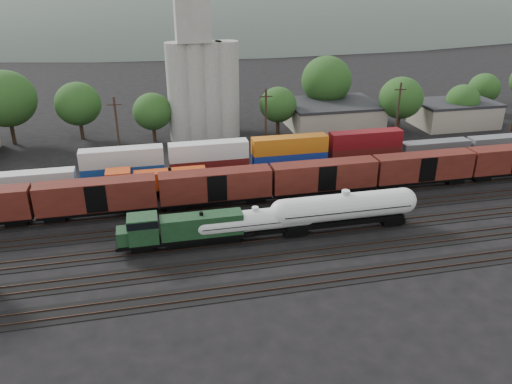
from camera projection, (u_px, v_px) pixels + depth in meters
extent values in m
plane|color=black|center=(215.00, 224.00, 63.76)|extent=(600.00, 600.00, 0.00)
cube|color=black|center=(237.00, 290.00, 50.37)|extent=(180.00, 3.20, 0.08)
cube|color=#382319|center=(239.00, 294.00, 49.70)|extent=(180.00, 0.08, 0.16)
cube|color=#382319|center=(236.00, 286.00, 50.98)|extent=(180.00, 0.08, 0.16)
cube|color=black|center=(229.00, 264.00, 54.83)|extent=(180.00, 3.20, 0.08)
cube|color=#382319|center=(230.00, 267.00, 54.16)|extent=(180.00, 0.08, 0.16)
cube|color=#382319|center=(228.00, 260.00, 55.44)|extent=(180.00, 0.08, 0.16)
cube|color=black|center=(222.00, 242.00, 59.28)|extent=(180.00, 3.20, 0.08)
cube|color=#382319|center=(223.00, 245.00, 58.61)|extent=(180.00, 0.08, 0.16)
cube|color=#382319|center=(221.00, 239.00, 59.89)|extent=(180.00, 0.08, 0.16)
cube|color=black|center=(215.00, 223.00, 63.74)|extent=(180.00, 3.20, 0.08)
cube|color=#382319|center=(216.00, 225.00, 63.07)|extent=(180.00, 0.08, 0.16)
cube|color=#382319|center=(215.00, 220.00, 64.35)|extent=(180.00, 0.08, 0.16)
cube|color=black|center=(210.00, 207.00, 68.20)|extent=(180.00, 3.20, 0.08)
cube|color=#382319|center=(211.00, 209.00, 67.52)|extent=(180.00, 0.08, 0.16)
cube|color=#382319|center=(209.00, 204.00, 68.80)|extent=(180.00, 0.08, 0.16)
cube|color=black|center=(205.00, 192.00, 72.65)|extent=(180.00, 3.20, 0.08)
cube|color=#382319|center=(206.00, 194.00, 71.98)|extent=(180.00, 0.08, 0.16)
cube|color=#382319|center=(205.00, 190.00, 73.26)|extent=(180.00, 0.08, 0.16)
cube|color=black|center=(201.00, 180.00, 77.11)|extent=(180.00, 3.20, 0.08)
cube|color=#382319|center=(202.00, 181.00, 76.44)|extent=(180.00, 0.08, 0.16)
cube|color=#382319|center=(200.00, 177.00, 77.72)|extent=(180.00, 0.08, 0.16)
cube|color=black|center=(186.00, 237.00, 57.96)|extent=(15.84, 2.70, 0.37)
cube|color=black|center=(186.00, 241.00, 58.13)|extent=(4.66, 2.05, 0.75)
cube|color=#17371C|center=(202.00, 225.00, 57.76)|extent=(9.50, 2.24, 2.52)
cube|color=#17371C|center=(143.00, 229.00, 56.30)|extent=(3.35, 2.70, 3.07)
cube|color=black|center=(142.00, 221.00, 55.90)|extent=(3.45, 2.80, 0.84)
cube|color=#17371C|center=(124.00, 236.00, 56.14)|extent=(1.49, 2.24, 1.68)
cylinder|color=black|center=(201.00, 214.00, 57.19)|extent=(0.47, 0.47, 0.47)
cube|color=black|center=(142.00, 247.00, 57.18)|extent=(2.42, 1.86, 0.65)
cube|color=black|center=(229.00, 237.00, 59.23)|extent=(2.42, 1.86, 0.65)
cylinder|color=silver|center=(255.00, 220.00, 59.09)|extent=(12.55, 2.59, 2.59)
sphere|color=silver|center=(202.00, 225.00, 57.82)|extent=(2.59, 2.59, 2.59)
sphere|color=silver|center=(306.00, 215.00, 60.36)|extent=(2.59, 2.59, 2.59)
cylinder|color=silver|center=(255.00, 209.00, 58.49)|extent=(0.80, 0.80, 0.45)
cube|color=black|center=(255.00, 220.00, 59.09)|extent=(12.84, 2.71, 0.07)
cube|color=black|center=(255.00, 231.00, 59.67)|extent=(12.13, 1.96, 0.45)
cube|color=black|center=(213.00, 239.00, 58.85)|extent=(2.32, 1.78, 0.62)
cube|color=black|center=(296.00, 230.00, 60.93)|extent=(2.32, 1.78, 0.62)
cylinder|color=silver|center=(345.00, 206.00, 61.13)|extent=(15.74, 3.24, 3.24)
sphere|color=silver|center=(283.00, 213.00, 59.53)|extent=(3.24, 3.24, 3.24)
sphere|color=silver|center=(403.00, 200.00, 62.72)|extent=(3.24, 3.24, 3.24)
cylinder|color=silver|center=(346.00, 193.00, 60.38)|extent=(1.01, 1.01, 0.56)
cube|color=black|center=(345.00, 206.00, 61.13)|extent=(16.10, 3.40, 0.09)
cube|color=black|center=(344.00, 219.00, 61.85)|extent=(15.20, 2.46, 0.56)
cube|color=black|center=(294.00, 230.00, 60.82)|extent=(2.91, 2.24, 0.78)
cube|color=black|center=(391.00, 219.00, 63.43)|extent=(2.91, 2.24, 0.78)
cube|color=black|center=(157.00, 189.00, 70.78)|extent=(16.80, 2.71, 0.37)
cube|color=black|center=(157.00, 192.00, 70.95)|extent=(4.67, 2.05, 0.75)
cube|color=#C13D10|center=(170.00, 179.00, 70.60)|extent=(10.08, 2.24, 2.52)
cube|color=#C13D10|center=(119.00, 181.00, 69.06)|extent=(3.36, 2.71, 3.08)
cube|color=black|center=(118.00, 174.00, 68.66)|extent=(3.45, 2.80, 0.84)
cube|color=#C13D10|center=(102.00, 187.00, 68.87)|extent=(1.49, 2.24, 1.68)
cylinder|color=black|center=(170.00, 169.00, 70.03)|extent=(0.47, 0.47, 0.47)
cube|color=black|center=(118.00, 196.00, 69.94)|extent=(2.43, 1.87, 0.65)
cube|color=black|center=(195.00, 190.00, 72.12)|extent=(2.43, 1.87, 0.65)
cube|color=black|center=(99.00, 210.00, 64.79)|extent=(15.00, 2.60, 0.40)
cube|color=#4C1912|center=(97.00, 195.00, 63.93)|extent=(15.00, 2.90, 3.80)
cube|color=black|center=(216.00, 199.00, 67.90)|extent=(15.00, 2.60, 0.40)
cube|color=#4C1912|center=(216.00, 184.00, 67.05)|extent=(15.00, 2.90, 3.80)
cube|color=black|center=(323.00, 189.00, 71.02)|extent=(15.00, 2.60, 0.40)
cube|color=#4C1912|center=(324.00, 175.00, 70.17)|extent=(15.00, 2.90, 3.80)
cube|color=black|center=(421.00, 179.00, 74.14)|extent=(15.00, 2.60, 0.40)
cube|color=#4C1912|center=(423.00, 166.00, 73.29)|extent=(15.00, 2.90, 3.80)
cube|color=black|center=(511.00, 171.00, 77.26)|extent=(15.00, 2.60, 0.40)
cube|color=black|center=(201.00, 177.00, 76.92)|extent=(160.00, 2.60, 0.60)
cube|color=beige|center=(32.00, 181.00, 71.37)|extent=(12.00, 2.40, 2.60)
cube|color=navy|center=(124.00, 173.00, 73.96)|extent=(12.00, 2.40, 2.60)
cube|color=beige|center=(122.00, 157.00, 72.90)|extent=(12.00, 2.40, 2.60)
cube|color=#541413|center=(209.00, 166.00, 76.55)|extent=(12.00, 2.40, 2.60)
cube|color=silver|center=(209.00, 150.00, 75.49)|extent=(12.00, 2.40, 2.60)
cube|color=navy|center=(289.00, 160.00, 79.14)|extent=(12.00, 2.40, 2.60)
cube|color=#C46714|center=(290.00, 144.00, 78.09)|extent=(12.00, 2.40, 2.60)
cube|color=#511513|center=(364.00, 154.00, 81.73)|extent=(12.00, 2.40, 2.60)
cube|color=maroon|center=(366.00, 139.00, 80.68)|extent=(12.00, 2.40, 2.60)
cube|color=#515456|center=(435.00, 148.00, 84.32)|extent=(12.00, 2.40, 2.60)
cube|color=#575A5C|center=(501.00, 143.00, 86.92)|extent=(12.00, 2.40, 2.60)
cylinder|color=#A19E93|center=(179.00, 93.00, 91.98)|extent=(4.40, 4.40, 18.00)
cylinder|color=#A19E93|center=(196.00, 92.00, 92.59)|extent=(4.40, 4.40, 18.00)
cylinder|color=#A19E93|center=(212.00, 91.00, 93.20)|extent=(4.40, 4.40, 18.00)
cylinder|color=#A19E93|center=(227.00, 90.00, 93.81)|extent=(4.40, 4.40, 18.00)
cube|color=#A19E93|center=(192.00, 18.00, 87.31)|extent=(6.00, 5.00, 8.00)
cube|color=#9E937F|center=(332.00, 116.00, 102.76)|extent=(18.00, 14.00, 4.60)
cube|color=#232326|center=(333.00, 103.00, 101.73)|extent=(18.36, 14.28, 0.50)
cube|color=#9E937F|center=(454.00, 115.00, 103.37)|extent=(16.00, 10.00, 4.60)
cube|color=#232326|center=(456.00, 103.00, 102.33)|extent=(16.32, 10.20, 0.50)
cylinder|color=black|center=(13.00, 134.00, 92.29)|extent=(0.70, 0.70, 3.93)
ellipsoid|color=#28501D|center=(6.00, 99.00, 89.61)|extent=(10.66, 10.66, 10.10)
cylinder|color=black|center=(82.00, 131.00, 95.42)|extent=(0.70, 0.70, 3.13)
ellipsoid|color=#28501D|center=(78.00, 104.00, 93.29)|extent=(8.50, 8.50, 8.05)
cylinder|color=black|center=(154.00, 135.00, 94.06)|extent=(0.70, 0.70, 2.65)
ellipsoid|color=#28501D|center=(152.00, 111.00, 92.26)|extent=(7.19, 7.19, 6.82)
cylinder|color=black|center=(209.00, 119.00, 101.56)|extent=(0.70, 0.70, 4.02)
ellipsoid|color=#28501D|center=(208.00, 86.00, 98.82)|extent=(10.91, 10.91, 10.33)
cylinder|color=black|center=(278.00, 127.00, 98.73)|extent=(0.70, 0.70, 2.66)
ellipsoid|color=#28501D|center=(278.00, 105.00, 96.92)|extent=(7.21, 7.21, 6.83)
cylinder|color=black|center=(325.00, 110.00, 107.90)|extent=(0.70, 0.70, 3.89)
ellipsoid|color=#28501D|center=(326.00, 80.00, 105.25)|extent=(10.57, 10.57, 10.01)
cylinder|color=black|center=(398.00, 124.00, 99.62)|extent=(0.70, 0.70, 3.15)
ellipsoid|color=#28501D|center=(401.00, 98.00, 97.48)|extent=(8.54, 8.54, 8.09)
cylinder|color=black|center=(459.00, 120.00, 103.47)|extent=(0.70, 0.70, 2.48)
ellipsoid|color=#28501D|center=(463.00, 100.00, 101.79)|extent=(6.72, 6.72, 6.37)
cylinder|color=black|center=(481.00, 107.00, 113.16)|extent=(0.70, 0.70, 2.55)
ellipsoid|color=#28501D|center=(484.00, 88.00, 111.42)|extent=(6.93, 6.93, 6.56)
cylinder|color=black|center=(118.00, 135.00, 78.50)|extent=(0.36, 0.36, 12.00)
cube|color=black|center=(114.00, 105.00, 76.55)|extent=(2.20, 0.18, 0.18)
cylinder|color=black|center=(266.00, 125.00, 83.36)|extent=(0.36, 0.36, 12.00)
cube|color=black|center=(266.00, 97.00, 81.41)|extent=(2.20, 0.18, 0.18)
cylinder|color=black|center=(397.00, 117.00, 88.22)|extent=(0.36, 0.36, 12.00)
cube|color=black|center=(400.00, 90.00, 86.27)|extent=(2.20, 0.18, 0.18)
ellipsoid|color=#59665B|center=(218.00, 62.00, 312.80)|extent=(520.00, 286.00, 130.00)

